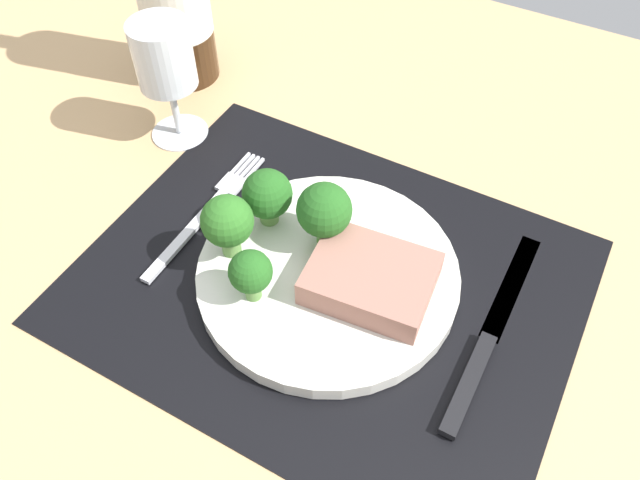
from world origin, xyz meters
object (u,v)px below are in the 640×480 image
(plate, at_px, (328,275))
(fork, at_px, (207,212))
(steak, at_px, (372,276))
(knife, at_px, (487,342))
(wine_glass, at_px, (165,63))

(plate, bearing_deg, fork, 174.46)
(plate, xyz_separation_m, steak, (0.04, 0.00, 0.02))
(knife, height_order, wine_glass, wine_glass)
(plate, height_order, steak, steak)
(steak, height_order, wine_glass, wine_glass)
(fork, height_order, wine_glass, wine_glass)
(fork, bearing_deg, plate, -5.61)
(wine_glass, bearing_deg, steak, -19.09)
(steak, height_order, fork, steak)
(steak, distance_m, wine_glass, 0.31)
(plate, xyz_separation_m, wine_glass, (-0.25, 0.10, 0.08))
(steak, xyz_separation_m, wine_glass, (-0.29, 0.10, 0.06))
(plate, relative_size, fork, 1.25)
(plate, distance_m, knife, 0.15)
(plate, distance_m, steak, 0.05)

